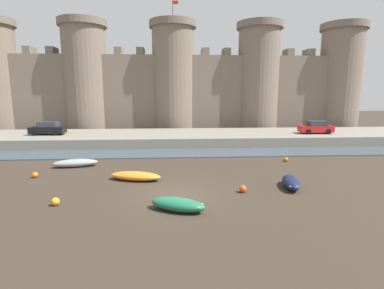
% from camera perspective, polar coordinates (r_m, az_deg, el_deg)
% --- Properties ---
extents(ground_plane, '(160.00, 160.00, 0.00)m').
position_cam_1_polar(ground_plane, '(19.29, -3.19, -9.59)').
color(ground_plane, '#382D23').
extents(water_channel, '(80.00, 4.50, 0.10)m').
position_cam_1_polar(water_channel, '(31.65, -3.37, -1.68)').
color(water_channel, '#3D4C56').
rests_on(water_channel, ground).
extents(quay_road, '(66.33, 10.00, 1.21)m').
position_cam_1_polar(quay_road, '(38.69, -3.43, 1.31)').
color(quay_road, gray).
rests_on(quay_road, ground).
extents(castle, '(61.56, 7.23, 20.07)m').
position_cam_1_polar(castle, '(48.38, -3.56, 11.59)').
color(castle, '#7A6B5B').
rests_on(castle, ground).
extents(rowboat_foreground_right, '(4.06, 2.24, 0.63)m').
position_cam_1_polar(rowboat_foreground_right, '(22.64, -10.70, -5.88)').
color(rowboat_foreground_right, orange).
rests_on(rowboat_foreground_right, ground).
extents(rowboat_foreground_left, '(1.62, 3.01, 0.77)m').
position_cam_1_polar(rowboat_foreground_left, '(21.60, 18.32, -6.82)').
color(rowboat_foreground_left, '#141E3D').
rests_on(rowboat_foreground_left, ground).
extents(rowboat_near_channel_right, '(3.88, 1.85, 0.69)m').
position_cam_1_polar(rowboat_near_channel_right, '(27.99, -21.32, -3.27)').
color(rowboat_near_channel_right, gray).
rests_on(rowboat_near_channel_right, ground).
extents(rowboat_foreground_centre, '(3.37, 2.33, 0.72)m').
position_cam_1_polar(rowboat_foreground_centre, '(16.78, -2.71, -11.28)').
color(rowboat_foreground_centre, '#1E6B47').
rests_on(rowboat_foreground_centre, ground).
extents(mooring_buoy_mid_mud, '(0.49, 0.49, 0.49)m').
position_cam_1_polar(mooring_buoy_mid_mud, '(19.94, 9.66, -8.32)').
color(mooring_buoy_mid_mud, '#E04C1E').
rests_on(mooring_buoy_mid_mud, ground).
extents(mooring_buoy_near_shore, '(0.41, 0.41, 0.41)m').
position_cam_1_polar(mooring_buoy_near_shore, '(29.44, 17.47, -2.72)').
color(mooring_buoy_near_shore, orange).
rests_on(mooring_buoy_near_shore, ground).
extents(mooring_buoy_near_channel, '(0.47, 0.47, 0.47)m').
position_cam_1_polar(mooring_buoy_near_channel, '(19.20, -24.57, -9.87)').
color(mooring_buoy_near_channel, orange).
rests_on(mooring_buoy_near_channel, ground).
extents(mooring_buoy_off_centre, '(0.44, 0.44, 0.44)m').
position_cam_1_polar(mooring_buoy_off_centre, '(25.83, -27.71, -5.15)').
color(mooring_buoy_off_centre, orange).
rests_on(mooring_buoy_off_centre, ground).
extents(car_quay_east, '(4.14, 1.96, 1.62)m').
position_cam_1_polar(car_quay_east, '(41.03, -25.76, 2.77)').
color(car_quay_east, black).
rests_on(car_quay_east, quay_road).
extents(car_quay_west, '(4.14, 1.96, 1.62)m').
position_cam_1_polar(car_quay_west, '(41.20, 22.55, 3.03)').
color(car_quay_west, red).
rests_on(car_quay_west, quay_road).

